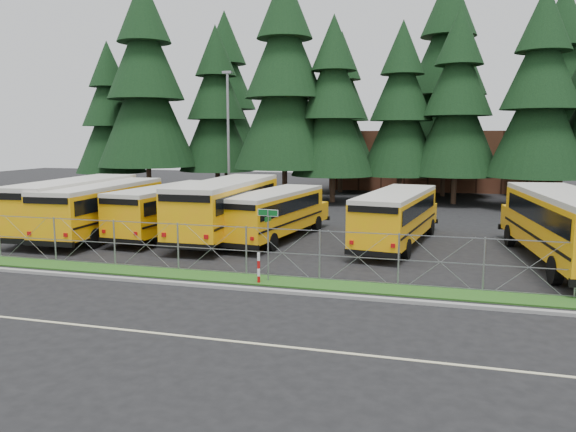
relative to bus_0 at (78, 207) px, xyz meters
The scene contains 28 objects.
ground 14.56m from the bus_0, 21.97° to the right, with size 120.00×120.00×0.00m, color black.
curb 15.97m from the bus_0, 32.38° to the right, with size 50.00×0.25×0.12m, color gray.
grass_verge 15.27m from the bus_0, 27.92° to the right, with size 50.00×1.40×0.06m, color #1B4A15.
road_lane_line 19.05m from the bus_0, 44.97° to the right, with size 50.00×0.12×0.01m, color beige.
chainlink_fence 14.89m from the bus_0, 25.54° to the right, with size 44.00×0.10×2.00m, color gray, non-canonical shape.
brick_building 39.69m from the bus_0, 60.67° to the left, with size 22.00×10.00×6.00m, color brown.
bus_0 is the anchor object (origin of this frame).
bus_1 1.99m from the bus_0, ahead, with size 2.66×11.25×2.95m, color #F5B307, non-canonical shape.
bus_2 5.44m from the bus_0, 11.34° to the left, with size 2.50×10.58×2.77m, color #F5B307, non-canonical shape.
bus_3 8.77m from the bus_0, ahead, with size 2.86×12.11×3.17m, color #F5B307, non-canonical shape.
bus_4 11.45m from the bus_0, ahead, with size 2.39×10.11×2.65m, color #F5B307, non-canonical shape.
bus_6 17.79m from the bus_0, ahead, with size 2.51×10.63×2.79m, color #F5B307, non-canonical shape.
bus_east 24.97m from the bus_0, ahead, with size 2.88×12.19×3.20m, color #F5B307, non-canonical shape.
street_sign 15.37m from the bus_0, 27.81° to the right, with size 0.84×0.55×2.81m.
striped_bollard 15.35m from the bus_0, 29.52° to the right, with size 0.11×0.11×1.20m, color #B20C0C.
light_standard 13.02m from the bus_0, 68.38° to the left, with size 0.70×0.35×10.14m.
conifer_0 22.55m from the bus_0, 118.18° to the left, with size 6.40×6.40×14.15m, color black, non-canonical shape.
conifer_1 20.34m from the bus_0, 107.50° to the left, with size 8.67×8.67×19.18m, color black, non-canonical shape.
conifer_2 22.42m from the bus_0, 91.48° to the left, with size 7.00×7.00×15.49m, color black, non-canonical shape.
conifer_3 21.39m from the bus_0, 69.95° to the left, with size 8.61×8.61×19.03m, color black, non-canonical shape.
conifer_4 22.60m from the bus_0, 59.94° to the left, with size 6.89×6.89×15.25m, color black, non-canonical shape.
conifer_5 27.21m from the bus_0, 52.37° to the left, with size 6.75×6.75×14.93m, color black, non-canonical shape.
conifer_6 29.78m from the bus_0, 44.75° to the left, with size 7.10×7.10×15.71m, color black, non-canonical shape.
conifer_7 33.19m from the bus_0, 35.31° to the left, with size 7.47×7.47×16.51m, color black, non-canonical shape.
conifer_10 29.29m from the bus_0, 94.77° to the left, with size 8.22×8.22×18.18m, color black, non-canonical shape.
conifer_11 29.77m from the bus_0, 69.92° to the left, with size 6.95×6.95×15.37m, color black, non-canonical shape.
conifer_12 33.89m from the bus_0, 53.00° to the left, with size 9.12×9.12×20.16m, color black, non-canonical shape.
conifer_13 42.13m from the bus_0, 44.46° to the left, with size 8.55×8.55×18.92m, color black, non-canonical shape.
Camera 1 is at (6.57, -21.71, 5.59)m, focal length 35.00 mm.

